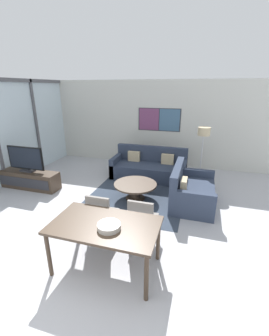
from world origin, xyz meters
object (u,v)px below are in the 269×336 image
Objects in this scene: tv_console at (29,179)px; television at (26,159)px; coffee_table at (135,187)px; dining_table at (105,229)px; floor_lamp at (204,136)px; dining_chair_left at (101,213)px; dining_chair_centre at (142,218)px; sofa_main at (149,168)px; fruit_bowl at (109,226)px; sofa_side at (189,192)px.

television is at bearing 90.00° from tv_console.
coffee_table is (2.91, 0.20, 0.07)m from tv_console.
floor_lamp is at bearing 71.97° from dining_table.
television is 1.21× the size of dining_chair_left.
dining_chair_centre is (0.73, 0.04, 0.00)m from dining_chair_left.
sofa_main reaches higher than coffee_table.
coffee_table is 2.40m from fruit_bowl.
dining_chair_centre reaches higher than fruit_bowl.
sofa_main is at bearing 100.81° from dining_chair_centre.
television is at bearing -176.05° from coffee_table.
floor_lamp reaches higher than sofa_main.
tv_console is 3.75m from dining_chair_centre.
sofa_side reaches higher than dining_table.
television is 3.86m from fruit_bowl.
sofa_side is at bearing 68.32° from dining_chair_centre.
sofa_side is at bearing 51.15° from dining_chair_left.
dining_table is (-1.04, -2.40, 0.39)m from sofa_side.
sofa_main is 6.71× the size of fruit_bowl.
sofa_side is 1.76× the size of dining_chair_left.
dining_chair_left is (-0.37, 0.65, -0.18)m from dining_table.
sofa_side reaches higher than fruit_bowl.
floor_lamp reaches higher than dining_chair_centre.
sofa_main is (2.91, 1.68, -0.52)m from television.
television is at bearing 94.96° from sofa_side.
sofa_side is 1.48× the size of coffee_table.
dining_chair_left is 1.00× the size of dining_chair_centre.
floor_lamp is at bearing 47.44° from coffee_table.
sofa_main is at bearing 30.06° from tv_console.
fruit_bowl is at bearing -40.37° from dining_table.
sofa_side is 2.65m from dining_table.
floor_lamp is (1.14, 3.91, 0.52)m from fruit_bowl.
floor_lamp is at bearing 63.13° from dining_chair_left.
coffee_table is at bearing 97.30° from sofa_side.
sofa_main is at bearing 43.57° from sofa_side.
coffee_table is 2.38m from floor_lamp.
television is at bearing 158.90° from dining_chair_centre.
fruit_bowl is at bearing -57.51° from dining_chair_left.
dining_table is 4.76× the size of fruit_bowl.
dining_chair_centre is (3.49, -1.35, 0.25)m from tv_console.
fruit_bowl is (0.32, -3.81, 0.51)m from sofa_main.
tv_console is at bearing 153.31° from dining_chair_left.
dining_chair_left is at bearing -26.70° from television.
fruit_bowl reaches higher than dining_table.
dining_chair_centre is at bearing -69.50° from coffee_table.
tv_console is at bearing -149.94° from sofa_main.
dining_chair_left is at bearing 141.15° from sofa_side.
television is at bearing 146.92° from dining_table.
dining_table is (0.21, -3.72, 0.39)m from sofa_main.
sofa_side is at bearing 4.96° from television.
sofa_side is at bearing 7.30° from coffee_table.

